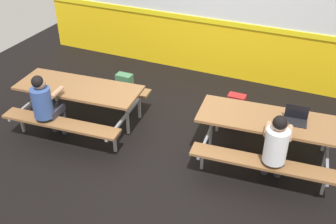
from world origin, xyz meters
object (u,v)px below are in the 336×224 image
(picnic_table_right, at_px, (269,128))
(backpack_dark, at_px, (125,85))
(student_nearer, at_px, (46,103))
(picnic_table_left, at_px, (80,95))
(student_further, at_px, (276,145))
(satchel_spare, at_px, (236,106))
(laptop_dark, at_px, (296,119))

(picnic_table_right, height_order, backpack_dark, picnic_table_right)
(student_nearer, bearing_deg, picnic_table_right, 15.43)
(picnic_table_left, bearing_deg, student_nearer, -109.65)
(picnic_table_left, distance_m, picnic_table_right, 3.06)
(student_further, xyz_separation_m, satchel_spare, (-0.92, 1.51, -0.49))
(picnic_table_right, distance_m, student_further, 0.59)
(picnic_table_left, bearing_deg, satchel_spare, 29.13)
(picnic_table_right, height_order, student_nearer, student_nearer)
(student_further, relative_size, backpack_dark, 2.74)
(student_further, bearing_deg, picnic_table_right, 109.65)
(picnic_table_left, xyz_separation_m, laptop_dark, (3.38, 0.39, 0.21))
(student_nearer, distance_m, backpack_dark, 1.87)
(student_further, relative_size, laptop_dark, 3.56)
(picnic_table_right, height_order, student_further, student_further)
(backpack_dark, bearing_deg, student_nearer, -102.07)
(picnic_table_left, relative_size, student_further, 1.74)
(laptop_dark, bearing_deg, satchel_spare, 139.50)
(student_nearer, xyz_separation_m, backpack_dark, (0.38, 1.76, -0.49))
(student_further, distance_m, backpack_dark, 3.41)
(laptop_dark, bearing_deg, picnic_table_right, -168.47)
(laptop_dark, bearing_deg, student_nearer, -164.93)
(student_nearer, bearing_deg, picnic_table_left, 70.35)
(laptop_dark, height_order, backpack_dark, laptop_dark)
(picnic_table_left, relative_size, laptop_dark, 6.20)
(picnic_table_left, xyz_separation_m, satchel_spare, (2.32, 1.29, -0.36))
(laptop_dark, relative_size, backpack_dark, 0.77)
(backpack_dark, bearing_deg, picnic_table_right, -16.79)
(student_nearer, distance_m, satchel_spare, 3.18)
(satchel_spare, bearing_deg, picnic_table_left, -150.87)
(picnic_table_right, xyz_separation_m, satchel_spare, (-0.72, 0.97, -0.36))
(picnic_table_right, relative_size, student_nearer, 1.74)
(student_further, bearing_deg, backpack_dark, 155.33)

